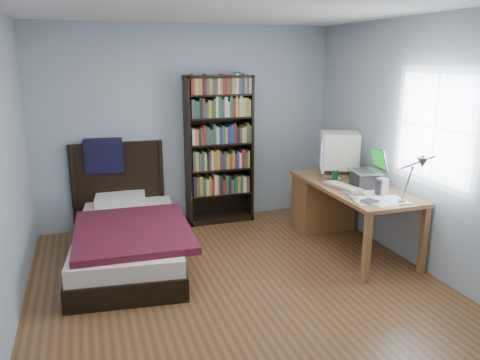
{
  "coord_description": "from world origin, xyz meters",
  "views": [
    {
      "loc": [
        -1.27,
        -3.73,
        2.09
      ],
      "look_at": [
        0.17,
        0.54,
        0.91
      ],
      "focal_mm": 35.0,
      "sensor_mm": 36.0,
      "label": 1
    }
  ],
  "objects_px": {
    "laptop": "(366,176)",
    "bed": "(127,234)",
    "desk": "(330,200)",
    "speaker": "(382,187)",
    "crt_monitor": "(338,151)",
    "soda_can": "(335,175)",
    "desk_lamp": "(419,167)",
    "keyboard": "(343,187)",
    "bookshelf": "(219,150)"
  },
  "relations": [
    {
      "from": "desk_lamp",
      "to": "bookshelf",
      "type": "xyz_separation_m",
      "value": [
        -1.13,
        2.4,
        -0.22
      ]
    },
    {
      "from": "crt_monitor",
      "to": "laptop",
      "type": "relative_size",
      "value": 1.46
    },
    {
      "from": "keyboard",
      "to": "speaker",
      "type": "relative_size",
      "value": 2.54
    },
    {
      "from": "laptop",
      "to": "bed",
      "type": "xyz_separation_m",
      "value": [
        -2.53,
        0.61,
        -0.59
      ]
    },
    {
      "from": "desk_lamp",
      "to": "keyboard",
      "type": "distance_m",
      "value": 1.08
    },
    {
      "from": "desk_lamp",
      "to": "laptop",
      "type": "bearing_deg",
      "value": 82.52
    },
    {
      "from": "laptop",
      "to": "desk",
      "type": "bearing_deg",
      "value": 100.88
    },
    {
      "from": "laptop",
      "to": "speaker",
      "type": "xyz_separation_m",
      "value": [
        -0.05,
        -0.36,
        -0.03
      ]
    },
    {
      "from": "bed",
      "to": "speaker",
      "type": "bearing_deg",
      "value": -21.47
    },
    {
      "from": "speaker",
      "to": "soda_can",
      "type": "relative_size",
      "value": 1.41
    },
    {
      "from": "desk",
      "to": "speaker",
      "type": "height_order",
      "value": "speaker"
    },
    {
      "from": "desk_lamp",
      "to": "bed",
      "type": "bearing_deg",
      "value": 146.41
    },
    {
      "from": "crt_monitor",
      "to": "bed",
      "type": "xyz_separation_m",
      "value": [
        -2.47,
        0.08,
        -0.77
      ]
    },
    {
      "from": "desk",
      "to": "crt_monitor",
      "type": "distance_m",
      "value": 0.61
    },
    {
      "from": "desk_lamp",
      "to": "keyboard",
      "type": "bearing_deg",
      "value": 98.3
    },
    {
      "from": "bookshelf",
      "to": "bed",
      "type": "distance_m",
      "value": 1.66
    },
    {
      "from": "desk_lamp",
      "to": "bookshelf",
      "type": "bearing_deg",
      "value": 115.12
    },
    {
      "from": "desk_lamp",
      "to": "speaker",
      "type": "height_order",
      "value": "desk_lamp"
    },
    {
      "from": "soda_can",
      "to": "bed",
      "type": "bearing_deg",
      "value": 172.54
    },
    {
      "from": "keyboard",
      "to": "speaker",
      "type": "bearing_deg",
      "value": -70.07
    },
    {
      "from": "desk_lamp",
      "to": "bookshelf",
      "type": "relative_size",
      "value": 0.29
    },
    {
      "from": "laptop",
      "to": "bed",
      "type": "distance_m",
      "value": 2.67
    },
    {
      "from": "desk",
      "to": "desk_lamp",
      "type": "relative_size",
      "value": 3.13
    },
    {
      "from": "desk",
      "to": "soda_can",
      "type": "xyz_separation_m",
      "value": [
        -0.1,
        -0.25,
        0.37
      ]
    },
    {
      "from": "desk",
      "to": "speaker",
      "type": "distance_m",
      "value": 1.0
    },
    {
      "from": "bookshelf",
      "to": "desk_lamp",
      "type": "bearing_deg",
      "value": -64.88
    },
    {
      "from": "bookshelf",
      "to": "soda_can",
      "type": "bearing_deg",
      "value": -46.71
    },
    {
      "from": "desk",
      "to": "soda_can",
      "type": "distance_m",
      "value": 0.46
    },
    {
      "from": "soda_can",
      "to": "bookshelf",
      "type": "height_order",
      "value": "bookshelf"
    },
    {
      "from": "crt_monitor",
      "to": "bookshelf",
      "type": "height_order",
      "value": "bookshelf"
    },
    {
      "from": "desk_lamp",
      "to": "speaker",
      "type": "xyz_separation_m",
      "value": [
        0.08,
        0.62,
        -0.35
      ]
    },
    {
      "from": "speaker",
      "to": "desk",
      "type": "bearing_deg",
      "value": 84.28
    },
    {
      "from": "speaker",
      "to": "bookshelf",
      "type": "distance_m",
      "value": 2.16
    },
    {
      "from": "speaker",
      "to": "bed",
      "type": "bearing_deg",
      "value": 149.16
    },
    {
      "from": "desk",
      "to": "laptop",
      "type": "bearing_deg",
      "value": -79.12
    },
    {
      "from": "crt_monitor",
      "to": "keyboard",
      "type": "bearing_deg",
      "value": -112.51
    },
    {
      "from": "laptop",
      "to": "bed",
      "type": "relative_size",
      "value": 0.19
    },
    {
      "from": "crt_monitor",
      "to": "speaker",
      "type": "bearing_deg",
      "value": -89.42
    },
    {
      "from": "soda_can",
      "to": "bed",
      "type": "relative_size",
      "value": 0.06
    },
    {
      "from": "laptop",
      "to": "bookshelf",
      "type": "xyz_separation_m",
      "value": [
        -1.25,
        1.42,
        0.1
      ]
    },
    {
      "from": "desk_lamp",
      "to": "keyboard",
      "type": "relative_size",
      "value": 1.2
    },
    {
      "from": "speaker",
      "to": "laptop",
      "type": "bearing_deg",
      "value": 73.05
    },
    {
      "from": "crt_monitor",
      "to": "soda_can",
      "type": "xyz_separation_m",
      "value": [
        -0.15,
        -0.22,
        -0.23
      ]
    },
    {
      "from": "desk_lamp",
      "to": "crt_monitor",
      "type": "bearing_deg",
      "value": 87.28
    },
    {
      "from": "crt_monitor",
      "to": "soda_can",
      "type": "bearing_deg",
      "value": -124.04
    },
    {
      "from": "bookshelf",
      "to": "speaker",
      "type": "bearing_deg",
      "value": -55.93
    },
    {
      "from": "crt_monitor",
      "to": "speaker",
      "type": "relative_size",
      "value": 3.43
    },
    {
      "from": "laptop",
      "to": "keyboard",
      "type": "height_order",
      "value": "laptop"
    },
    {
      "from": "crt_monitor",
      "to": "desk_lamp",
      "type": "relative_size",
      "value": 1.13
    },
    {
      "from": "crt_monitor",
      "to": "keyboard",
      "type": "xyz_separation_m",
      "value": [
        -0.22,
        -0.52,
        -0.28
      ]
    }
  ]
}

